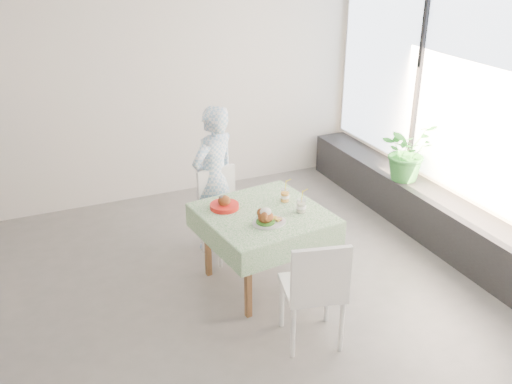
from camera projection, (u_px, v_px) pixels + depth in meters
name	position (u px, v px, depth m)	size (l,w,h in m)	color
floor	(189.00, 311.00, 4.98)	(6.00, 6.00, 0.00)	#5F5C5A
wall_back	(117.00, 88.00, 6.48)	(6.00, 0.02, 2.80)	silver
wall_front	(360.00, 369.00, 2.32)	(6.00, 0.02, 2.80)	silver
wall_right	(480.00, 116.00, 5.49)	(0.02, 5.00, 2.80)	silver
window_pane	(482.00, 91.00, 5.38)	(0.01, 4.80, 2.18)	#D1E0F9
window_ledge	(447.00, 225.00, 5.90)	(0.40, 4.80, 0.50)	black
cafe_table	(263.00, 239.00, 5.20)	(1.16, 1.16, 0.74)	brown
chair_far	(226.00, 230.00, 5.76)	(0.48, 0.48, 0.88)	white
chair_near	(312.00, 309.00, 4.52)	(0.54, 0.54, 0.95)	white
diner	(214.00, 179.00, 5.72)	(0.55, 0.36, 1.51)	#88B4DA
main_dish	(267.00, 219.00, 4.85)	(0.30, 0.30, 0.15)	white
juice_cup_orange	(285.00, 196.00, 5.26)	(0.09, 0.09, 0.25)	white
juice_cup_lemonade	(301.00, 206.00, 5.06)	(0.09, 0.09, 0.25)	white
second_dish	(224.00, 205.00, 5.13)	(0.26, 0.26, 0.12)	red
potted_plant	(407.00, 151.00, 6.24)	(0.59, 0.51, 0.66)	#2A6F25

